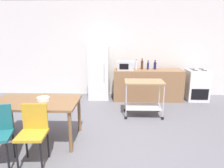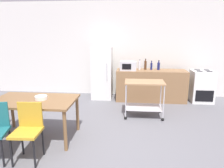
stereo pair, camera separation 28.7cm
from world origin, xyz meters
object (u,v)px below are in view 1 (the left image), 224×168
object	(u,v)px
refrigerator	(99,73)
kitchen_cart	(144,92)
fruit_bowl	(43,99)
bottle_hot_sauce	(155,65)
chair_mustard	(33,130)
stove_oven	(197,85)
bottle_olive_oil	(148,66)
bottle_soda	(136,65)
dining_table	(36,105)
microwave	(125,66)
bottle_wine	(142,65)

from	to	relation	value
refrigerator	kitchen_cart	size ratio (longest dim) A/B	1.70
fruit_bowl	refrigerator	bearing A→B (deg)	74.00
bottle_hot_sauce	fruit_bowl	size ratio (longest dim) A/B	1.24
chair_mustard	stove_oven	distance (m)	4.81
chair_mustard	bottle_olive_oil	size ratio (longest dim) A/B	3.35
fruit_bowl	bottle_soda	bearing A→B (deg)	54.19
dining_table	bottle_hot_sauce	bearing A→B (deg)	46.09
microwave	bottle_wine	xyz separation A→B (m)	(0.50, 0.17, 0.00)
dining_table	microwave	world-z (taller)	microwave
kitchen_cart	bottle_hot_sauce	size ratio (longest dim) A/B	3.32
bottle_soda	bottle_hot_sauce	xyz separation A→B (m)	(0.55, 0.03, -0.01)
bottle_olive_oil	stove_oven	bearing A→B (deg)	-2.03
bottle_soda	bottle_wine	bearing A→B (deg)	8.76
stove_oven	bottle_wine	xyz separation A→B (m)	(-1.62, 0.08, 0.58)
bottle_wine	chair_mustard	bearing A→B (deg)	-120.57
stove_oven	bottle_wine	world-z (taller)	bottle_wine
microwave	bottle_hot_sauce	world-z (taller)	bottle_hot_sauce
bottle_hot_sauce	microwave	bearing A→B (deg)	-168.65
kitchen_cart	bottle_olive_oil	distance (m)	1.44
microwave	refrigerator	bearing A→B (deg)	167.07
bottle_hot_sauce	bottle_soda	bearing A→B (deg)	-176.89
stove_oven	bottle_hot_sauce	bearing A→B (deg)	176.35
bottle_olive_oil	refrigerator	bearing A→B (deg)	178.82
dining_table	bottle_soda	xyz separation A→B (m)	(1.99, 2.60, 0.35)
stove_oven	bottle_hot_sauce	size ratio (longest dim) A/B	3.36
stove_oven	kitchen_cart	distance (m)	2.15
refrigerator	bottle_hot_sauce	size ratio (longest dim) A/B	5.65
bottle_wine	fruit_bowl	bearing A→B (deg)	-127.93
bottle_wine	bottle_olive_oil	world-z (taller)	bottle_wine
bottle_soda	bottle_olive_oil	world-z (taller)	bottle_soda
bottle_hot_sauce	fruit_bowl	world-z (taller)	bottle_hot_sauce
refrigerator	kitchen_cart	distance (m)	1.83
bottle_soda	fruit_bowl	distance (m)	3.18
microwave	bottle_olive_oil	distance (m)	0.69
chair_mustard	stove_oven	xyz separation A→B (m)	(3.57, 3.22, -0.07)
chair_mustard	bottle_olive_oil	xyz separation A→B (m)	(2.12, 3.27, 0.49)
kitchen_cart	bottle_soda	distance (m)	1.42
refrigerator	microwave	xyz separation A→B (m)	(0.78, -0.18, 0.25)
kitchen_cart	bottle_wine	distance (m)	1.45
dining_table	microwave	bearing A→B (deg)	56.04
dining_table	bottle_hot_sauce	size ratio (longest dim) A/B	5.47
dining_table	bottle_olive_oil	xyz separation A→B (m)	(2.33, 2.61, 0.34)
dining_table	kitchen_cart	distance (m)	2.42
bottle_hot_sauce	stove_oven	bearing A→B (deg)	-3.65
refrigerator	bottle_wine	xyz separation A→B (m)	(1.28, -0.01, 0.26)
bottle_olive_oil	bottle_hot_sauce	size ratio (longest dim) A/B	0.97
bottle_wine	bottle_olive_oil	xyz separation A→B (m)	(0.17, -0.02, -0.03)
chair_mustard	refrigerator	bearing A→B (deg)	75.84
chair_mustard	bottle_wine	world-z (taller)	bottle_wine
chair_mustard	bottle_hot_sauce	world-z (taller)	bottle_hot_sauce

